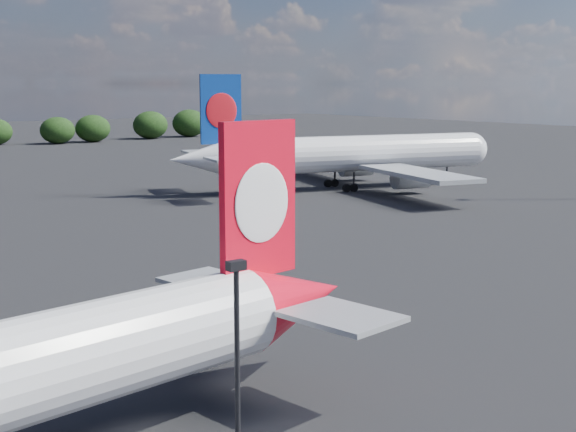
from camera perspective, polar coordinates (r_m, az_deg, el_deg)
china_southern_airliner at (r=117.61m, az=4.16°, el=4.36°), size 50.34×48.19×16.59m
apron_lamp_post at (r=24.34m, az=-3.60°, el=-13.62°), size 0.55×0.30×10.32m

